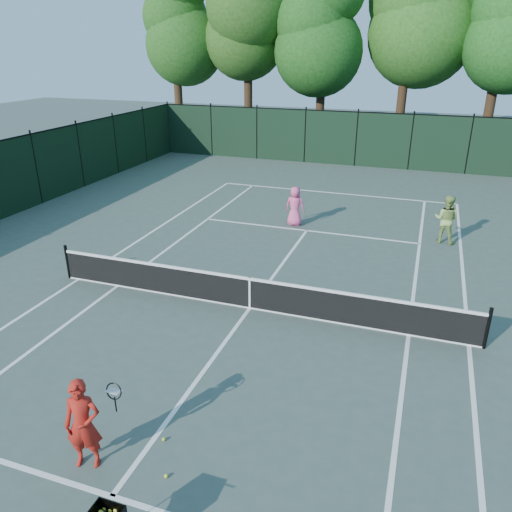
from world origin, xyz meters
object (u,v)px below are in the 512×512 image
(coach, at_px, (83,424))
(loose_ball_midcourt, at_px, (164,439))
(loose_ball_near_cart, at_px, (166,476))
(player_green, at_px, (446,219))
(player_pink, at_px, (295,206))

(coach, height_order, loose_ball_midcourt, coach)
(loose_ball_near_cart, distance_m, loose_ball_midcourt, 0.84)
(coach, bearing_deg, loose_ball_near_cart, -12.78)
(loose_ball_near_cart, bearing_deg, player_green, 71.37)
(player_pink, distance_m, loose_ball_near_cart, 12.75)
(coach, height_order, loose_ball_near_cart, coach)
(loose_ball_near_cart, relative_size, loose_ball_midcourt, 1.00)
(loose_ball_near_cart, bearing_deg, coach, -174.12)
(loose_ball_near_cart, height_order, loose_ball_midcourt, same)
(player_green, distance_m, loose_ball_near_cart, 13.36)
(coach, distance_m, player_green, 13.97)
(player_green, bearing_deg, player_pink, 14.02)
(player_pink, height_order, loose_ball_midcourt, player_pink)
(player_green, relative_size, loose_ball_near_cart, 25.21)
(player_green, xyz_separation_m, loose_ball_midcourt, (-4.70, -11.92, -0.82))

